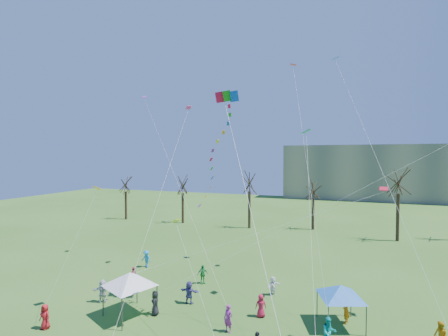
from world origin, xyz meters
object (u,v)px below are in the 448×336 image
(big_box_kite, at_px, (219,158))
(canopy_tent_white, at_px, (130,279))
(distant_building, at_px, (397,173))
(canopy_tent_blue, at_px, (341,291))

(big_box_kite, relative_size, canopy_tent_white, 4.82)
(canopy_tent_white, bearing_deg, distant_building, 68.41)
(distant_building, distance_m, canopy_tent_white, 83.00)
(distant_building, relative_size, canopy_tent_blue, 16.60)
(canopy_tent_white, bearing_deg, big_box_kite, 23.13)
(distant_building, distance_m, canopy_tent_blue, 75.23)
(distant_building, height_order, canopy_tent_blue, distant_building)
(distant_building, height_order, canopy_tent_white, distant_building)
(canopy_tent_white, relative_size, canopy_tent_blue, 1.09)
(distant_building, distance_m, big_box_kite, 78.48)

